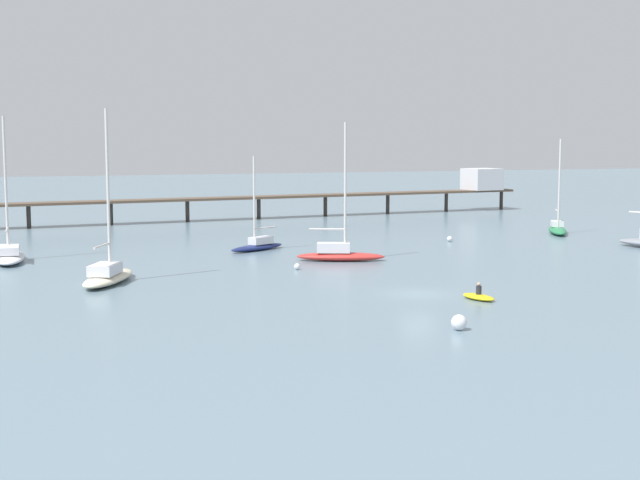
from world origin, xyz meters
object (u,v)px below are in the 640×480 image
at_px(sailboat_navy, 258,244).
at_px(mooring_buoy_mid, 459,322).
at_px(pier, 340,190).
at_px(mooring_buoy_outer, 297,266).
at_px(dinghy_yellow, 479,296).
at_px(mooring_buoy_near, 450,239).
at_px(sailboat_cream, 108,274).
at_px(sailboat_green, 558,228).
at_px(sailboat_red, 339,252).
at_px(sailboat_white, 8,254).

distance_m(sailboat_navy, mooring_buoy_mid, 37.67).
relative_size(pier, sailboat_navy, 9.98).
bearing_deg(mooring_buoy_outer, dinghy_yellow, -66.84).
relative_size(pier, mooring_buoy_outer, 174.15).
bearing_deg(mooring_buoy_near, sailboat_cream, -156.38).
bearing_deg(dinghy_yellow, sailboat_cream, 146.57).
relative_size(pier, sailboat_cream, 6.97).
bearing_deg(sailboat_green, sailboat_red, -157.42).
height_order(dinghy_yellow, mooring_buoy_near, dinghy_yellow).
distance_m(sailboat_white, mooring_buoy_mid, 43.75).
distance_m(mooring_buoy_outer, mooring_buoy_mid, 24.66).
bearing_deg(mooring_buoy_near, sailboat_green, 10.96).
bearing_deg(mooring_buoy_mid, mooring_buoy_outer, 93.41).
relative_size(sailboat_green, mooring_buoy_near, 18.98).
distance_m(pier, mooring_buoy_near, 32.44).
distance_m(sailboat_cream, mooring_buoy_outer, 15.16).
bearing_deg(mooring_buoy_mid, sailboat_white, 122.10).
bearing_deg(sailboat_white, sailboat_cream, -64.91).
distance_m(sailboat_navy, dinghy_yellow, 30.43).
distance_m(sailboat_green, dinghy_yellow, 43.27).
relative_size(sailboat_red, mooring_buoy_mid, 13.44).
distance_m(pier, mooring_buoy_outer, 50.34).
distance_m(sailboat_green, sailboat_white, 57.03).
height_order(sailboat_green, mooring_buoy_near, sailboat_green).
xyz_separation_m(pier, sailboat_cream, (-35.65, -47.82, -2.71)).
bearing_deg(pier, sailboat_cream, -126.70).
bearing_deg(sailboat_navy, sailboat_white, -178.46).
relative_size(pier, sailboat_red, 7.44).
bearing_deg(sailboat_cream, mooring_buoy_near, 23.62).
xyz_separation_m(sailboat_red, sailboat_cream, (-20.00, -5.84, -0.01)).
bearing_deg(mooring_buoy_mid, sailboat_cream, 126.10).
bearing_deg(sailboat_white, dinghy_yellow, -45.16).
relative_size(sailboat_navy, mooring_buoy_mid, 10.02).
bearing_deg(pier, dinghy_yellow, -102.22).
height_order(sailboat_navy, mooring_buoy_near, sailboat_navy).
height_order(mooring_buoy_outer, mooring_buoy_mid, mooring_buoy_mid).
bearing_deg(sailboat_green, sailboat_white, -176.06).
xyz_separation_m(sailboat_navy, mooring_buoy_near, (20.23, 0.50, -0.35)).
height_order(sailboat_red, mooring_buoy_mid, sailboat_red).
distance_m(pier, sailboat_white, 54.04).
bearing_deg(mooring_buoy_near, mooring_buoy_mid, -116.54).
xyz_separation_m(sailboat_white, sailboat_navy, (22.08, 0.59, -0.06)).
bearing_deg(sailboat_white, mooring_buoy_near, 1.48).
height_order(mooring_buoy_outer, mooring_buoy_near, mooring_buoy_near).
height_order(sailboat_red, dinghy_yellow, sailboat_red).
height_order(pier, sailboat_navy, sailboat_navy).
height_order(sailboat_white, mooring_buoy_mid, sailboat_white).
height_order(sailboat_green, sailboat_red, sailboat_red).
distance_m(sailboat_cream, dinghy_yellow, 26.52).
relative_size(sailboat_cream, sailboat_white, 1.02).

